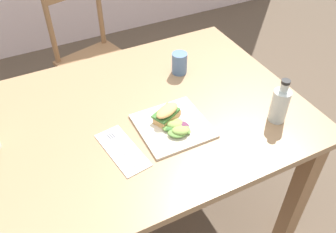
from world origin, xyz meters
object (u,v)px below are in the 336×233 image
(bottle_cold_brew, at_px, (279,106))
(cup_extra_side, at_px, (179,63))
(chair_wooden_far, at_px, (94,60))
(plate_lunch, at_px, (173,126))
(sandwich_half_front, at_px, (167,113))
(fork_on_napkin, at_px, (120,146))
(dining_table, at_px, (132,137))

(bottle_cold_brew, bearing_deg, cup_extra_side, 112.61)
(chair_wooden_far, xyz_separation_m, plate_lunch, (0.02, -1.02, 0.30))
(sandwich_half_front, bearing_deg, chair_wooden_far, 90.70)
(plate_lunch, height_order, fork_on_napkin, plate_lunch)
(sandwich_half_front, height_order, cup_extra_side, cup_extra_side)
(chair_wooden_far, relative_size, cup_extra_side, 8.96)
(dining_table, relative_size, bottle_cold_brew, 7.44)
(fork_on_napkin, distance_m, cup_extra_side, 0.52)
(dining_table, xyz_separation_m, bottle_cold_brew, (0.50, -0.27, 0.18))
(dining_table, bearing_deg, bottle_cold_brew, -28.46)
(fork_on_napkin, bearing_deg, plate_lunch, 2.72)
(chair_wooden_far, distance_m, bottle_cold_brew, 1.28)
(chair_wooden_far, relative_size, plate_lunch, 3.42)
(dining_table, height_order, chair_wooden_far, chair_wooden_far)
(dining_table, bearing_deg, plate_lunch, -46.92)
(bottle_cold_brew, bearing_deg, sandwich_half_front, 154.75)
(fork_on_napkin, distance_m, bottle_cold_brew, 0.61)
(dining_table, height_order, sandwich_half_front, sandwich_half_front)
(sandwich_half_front, bearing_deg, dining_table, 142.20)
(chair_wooden_far, bearing_deg, plate_lunch, -89.04)
(sandwich_half_front, xyz_separation_m, fork_on_napkin, (-0.21, -0.05, -0.03))
(fork_on_napkin, bearing_deg, bottle_cold_brew, -12.39)
(dining_table, distance_m, cup_extra_side, 0.39)
(chair_wooden_far, bearing_deg, sandwich_half_front, -89.30)
(chair_wooden_far, relative_size, bottle_cold_brew, 4.74)
(chair_wooden_far, relative_size, fork_on_napkin, 4.69)
(sandwich_half_front, bearing_deg, plate_lunch, -82.55)
(chair_wooden_far, height_order, sandwich_half_front, chair_wooden_far)
(fork_on_napkin, height_order, bottle_cold_brew, bottle_cold_brew)
(chair_wooden_far, bearing_deg, fork_on_napkin, -100.92)
(dining_table, height_order, bottle_cold_brew, bottle_cold_brew)
(sandwich_half_front, distance_m, cup_extra_side, 0.33)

